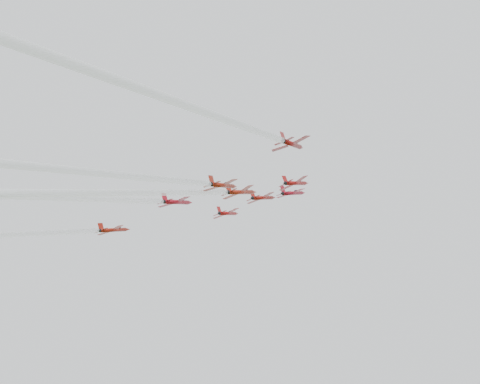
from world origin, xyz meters
The scene contains 8 objects.
jet_lead centered at (2.33, 25.30, 172.74)m, with size 10.14×13.27×7.44m.
jet_row2_left centered at (-16.30, 16.39, 168.27)m, with size 9.46×12.38×6.94m.
jet_row2_center centered at (-2.05, 15.52, 167.83)m, with size 9.66×12.65×7.09m.
jet_row2_right centered at (10.14, 14.71, 167.43)m, with size 9.80×12.84×7.19m.
jet_center centered at (2.21, -43.82, 138.02)m, with size 10.08×98.19×50.10m.
jet_rear_left centered at (-5.45, -56.10, 131.87)m, with size 9.30×90.64×46.24m.
jet_rear_right centered at (6.45, -53.33, 133.25)m, with size 9.44×92.02×46.95m.
jet_rear_farright centered at (30.18, -56.14, 131.85)m, with size 8.78×85.53×43.64m.
Camera 1 is at (75.79, -92.57, 81.48)m, focal length 40.00 mm.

